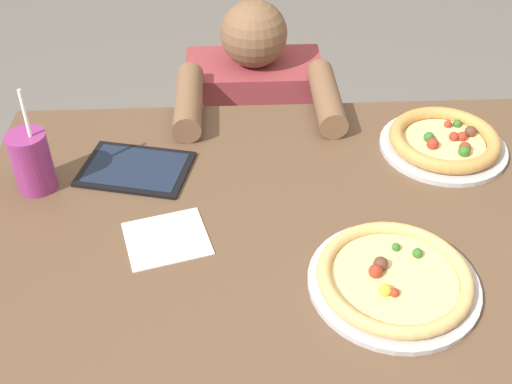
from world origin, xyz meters
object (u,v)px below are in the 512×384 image
(pizza_far, at_px, (444,141))
(pizza_near, at_px, (394,278))
(drink_cup_colored, at_px, (32,161))
(diner_seated, at_px, (254,161))
(tablet, at_px, (136,169))

(pizza_far, bearing_deg, pizza_near, -116.59)
(drink_cup_colored, bearing_deg, diner_seated, 45.77)
(pizza_far, xyz_separation_m, tablet, (-0.72, -0.05, -0.02))
(pizza_near, xyz_separation_m, pizza_far, (0.21, 0.42, 0.00))
(pizza_near, relative_size, pizza_far, 1.06)
(pizza_far, relative_size, diner_seated, 0.31)
(pizza_far, height_order, diner_seated, diner_seated)
(pizza_far, bearing_deg, diner_seated, 136.28)
(pizza_near, height_order, tablet, pizza_near)
(pizza_far, distance_m, diner_seated, 0.69)
(drink_cup_colored, distance_m, diner_seated, 0.82)
(pizza_near, distance_m, diner_seated, 0.93)
(drink_cup_colored, relative_size, tablet, 0.88)
(pizza_far, height_order, tablet, pizza_far)
(pizza_far, relative_size, tablet, 1.09)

